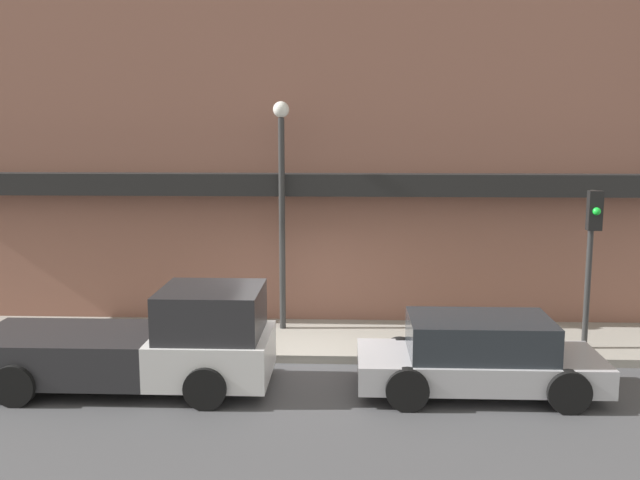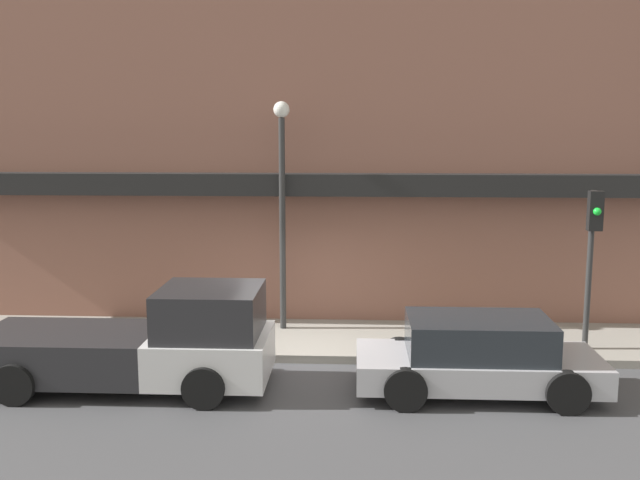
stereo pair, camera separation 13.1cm
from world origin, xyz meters
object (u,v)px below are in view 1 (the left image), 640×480
Objects in this scene: pickup_truck at (146,344)px; traffic_light at (592,241)px; fire_hydrant at (483,330)px; street_lamp at (282,187)px; parked_car at (479,356)px.

pickup_truck is 9.03m from traffic_light.
street_lamp is (-4.33, 1.26, 2.88)m from fire_hydrant.
traffic_light reaches higher than fire_hydrant.
street_lamp is at bearing 163.77° from fire_hydrant.
pickup_truck is 7.14× the size of fire_hydrant.
fire_hydrant is at bearing 78.90° from parked_car.
pickup_truck is 4.84m from street_lamp.
parked_car is 3.80m from traffic_light.
pickup_truck is 6.02m from parked_car.
parked_car is 5.82× the size of fire_hydrant.
parked_car is at bearing -1.00° from pickup_truck.
parked_car is 0.84× the size of street_lamp.
parked_car is at bearing -102.23° from fire_hydrant.
fire_hydrant is 0.14× the size of street_lamp.
traffic_light is at bearing -11.60° from street_lamp.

